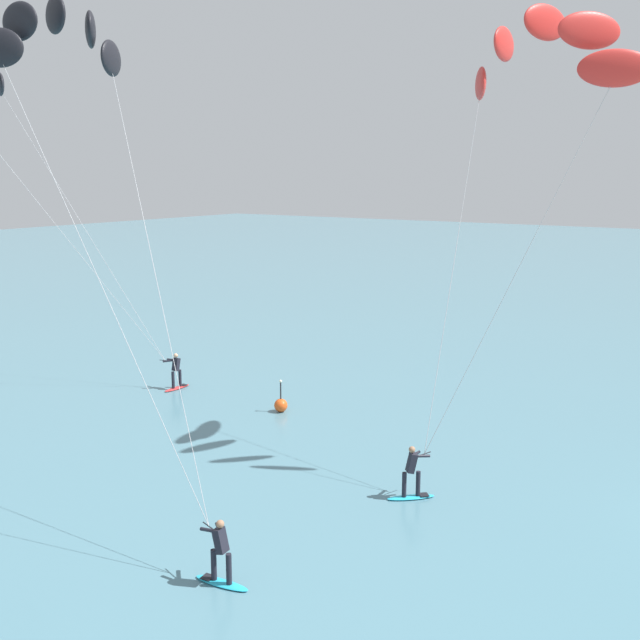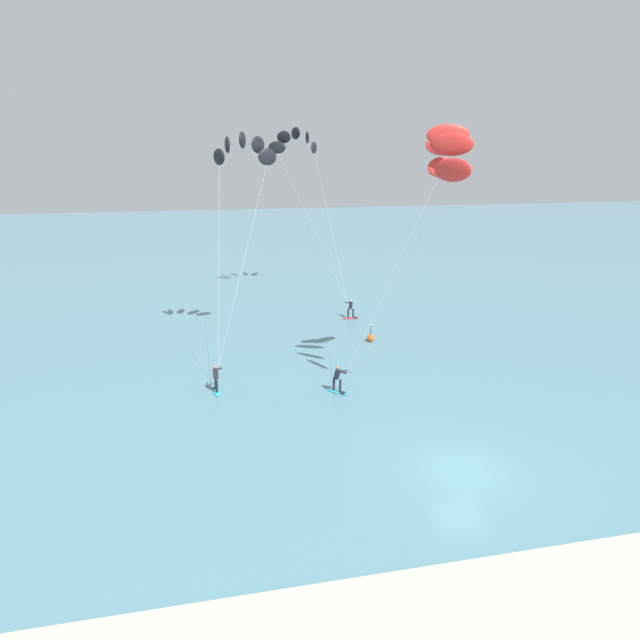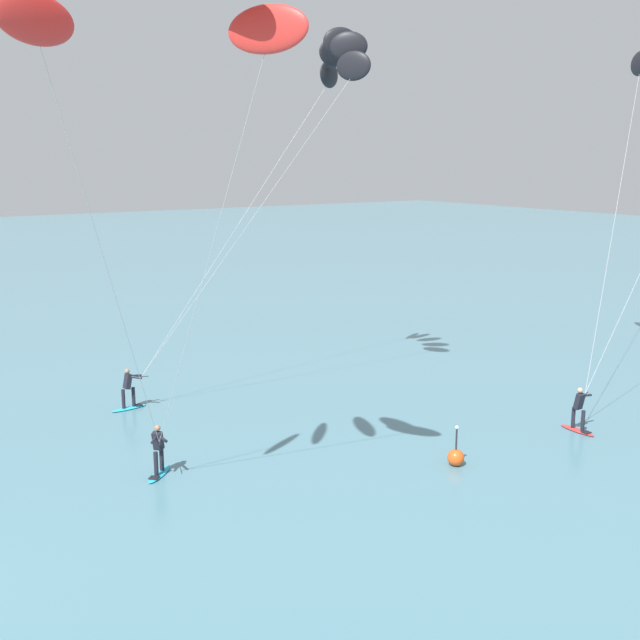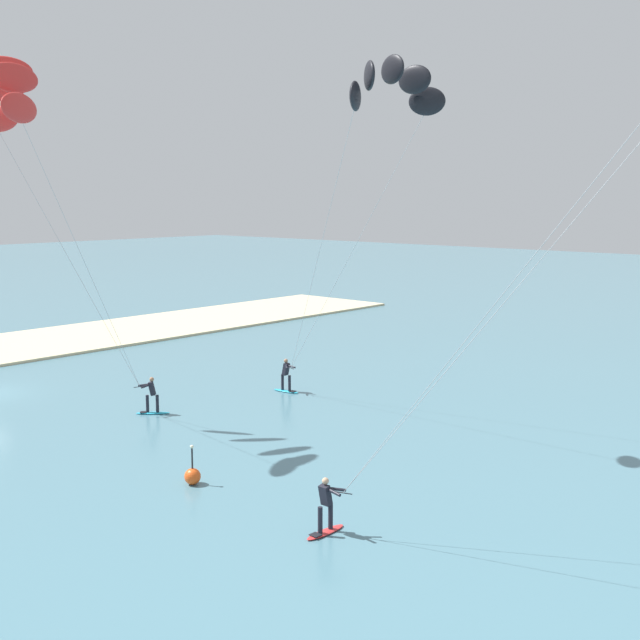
{
  "view_description": "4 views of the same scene",
  "coord_description": "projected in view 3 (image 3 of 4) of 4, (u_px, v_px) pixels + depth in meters",
  "views": [
    {
      "loc": [
        -23.11,
        -0.41,
        9.81
      ],
      "look_at": [
        -1.91,
        13.81,
        4.82
      ],
      "focal_mm": 42.47,
      "sensor_mm": 36.0,
      "label": 1
    },
    {
      "loc": [
        -10.78,
        -19.89,
        13.65
      ],
      "look_at": [
        -3.8,
        13.07,
        3.39
      ],
      "focal_mm": 31.09,
      "sensor_mm": 36.0,
      "label": 2
    },
    {
      "loc": [
        18.84,
        0.66,
        9.99
      ],
      "look_at": [
        -4.33,
        16.02,
        4.15
      ],
      "focal_mm": 44.02,
      "sensor_mm": 36.0,
      "label": 3
    },
    {
      "loc": [
        17.97,
        38.65,
        9.62
      ],
      "look_at": [
        -5.96,
        17.25,
        4.77
      ],
      "focal_mm": 45.99,
      "sensor_mm": 36.0,
      "label": 4
    }
  ],
  "objects": [
    {
      "name": "kitesurfer_nearshore",
      "position": [
        155.0,
        8.0,
        17.29
      ],
      "size": [
        7.71,
        6.46,
        15.0
      ],
      "color": "#23ADD1",
      "rests_on": "ground"
    },
    {
      "name": "marker_buoy",
      "position": [
        456.0,
        457.0,
        25.72
      ],
      "size": [
        0.56,
        0.56,
        1.38
      ],
      "color": "#EA5119",
      "rests_on": "ground"
    },
    {
      "name": "kitesurfer_mid_water",
      "position": [
        330.0,
        73.0,
        31.03
      ],
      "size": [
        5.3,
        10.41,
        14.95
      ],
      "color": "#23ADD1",
      "rests_on": "ground"
    }
  ]
}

